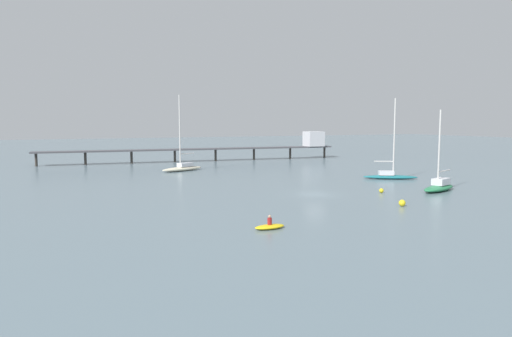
% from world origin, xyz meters
% --- Properties ---
extents(ground_plane, '(400.00, 400.00, 0.00)m').
position_xyz_m(ground_plane, '(0.00, 0.00, 0.00)').
color(ground_plane, slate).
extents(pier, '(64.92, 8.12, 6.31)m').
position_xyz_m(pier, '(12.71, 48.74, 3.48)').
color(pier, '#4C4C51').
rests_on(pier, ground_plane).
extents(sailboat_teal, '(7.97, 5.52, 12.13)m').
position_xyz_m(sailboat_teal, '(18.14, 8.26, 0.71)').
color(sailboat_teal, '#1E727A').
rests_on(sailboat_teal, ground_plane).
extents(sailboat_green, '(7.33, 4.39, 10.14)m').
position_xyz_m(sailboat_green, '(15.72, -3.90, 0.69)').
color(sailboat_green, '#287F4C').
rests_on(sailboat_green, ground_plane).
extents(sailboat_cream, '(8.57, 5.15, 13.26)m').
position_xyz_m(sailboat_cream, '(-7.53, 32.25, 0.75)').
color(sailboat_cream, beige).
rests_on(sailboat_cream, ground_plane).
extents(dinghy_yellow, '(2.70, 1.34, 1.14)m').
position_xyz_m(dinghy_yellow, '(-12.65, -13.74, 0.21)').
color(dinghy_yellow, yellow).
rests_on(dinghy_yellow, ground_plane).
extents(mooring_buoy_far, '(0.55, 0.55, 0.55)m').
position_xyz_m(mooring_buoy_far, '(8.09, -2.17, 0.28)').
color(mooring_buoy_far, yellow).
rests_on(mooring_buoy_far, ground_plane).
extents(mooring_buoy_mid, '(0.69, 0.69, 0.69)m').
position_xyz_m(mooring_buoy_mid, '(4.15, -10.28, 0.35)').
color(mooring_buoy_mid, yellow).
rests_on(mooring_buoy_mid, ground_plane).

